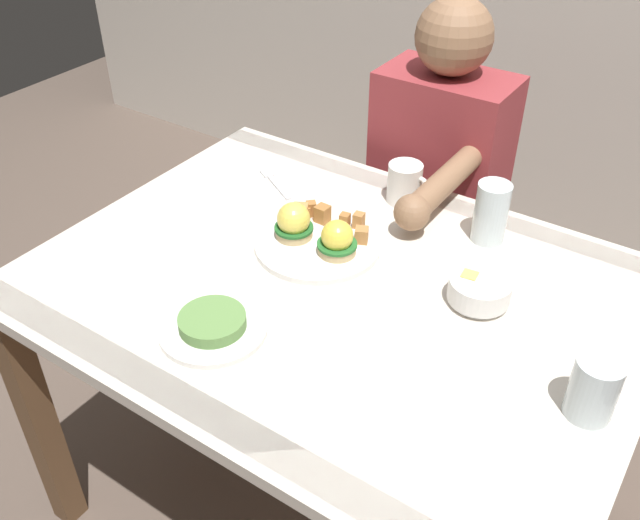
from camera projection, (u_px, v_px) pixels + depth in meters
name	position (u px, v px, depth m)	size (l,w,h in m)	color
ground_plane	(333.00, 504.00, 1.83)	(6.00, 6.00, 0.00)	brown
dining_table	(336.00, 323.00, 1.46)	(1.20, 0.90, 0.74)	silver
eggs_benedict_plate	(316.00, 236.00, 1.48)	(0.27, 0.27, 0.09)	white
fruit_bowl	(479.00, 290.00, 1.33)	(0.12, 0.12, 0.06)	white
coffee_mug	(406.00, 182.00, 1.61)	(0.11, 0.08, 0.09)	white
fork	(274.00, 182.00, 1.71)	(0.14, 0.09, 0.00)	silver
water_glass_near	(593.00, 391.00, 1.09)	(0.08, 0.08, 0.11)	silver
water_glass_far	(490.00, 216.00, 1.48)	(0.07, 0.07, 0.14)	silver
side_plate	(213.00, 325.00, 1.27)	(0.20, 0.20, 0.04)	white
diner_person	(434.00, 185.00, 1.88)	(0.34, 0.54, 1.14)	#33333D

